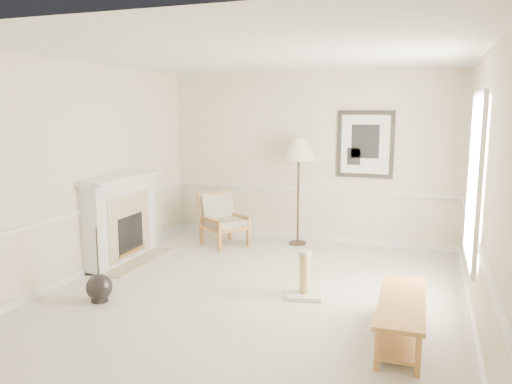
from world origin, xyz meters
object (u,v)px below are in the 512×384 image
bench (402,313)px  floor_lamp (299,152)px  floor_vase (99,288)px  armchair (222,218)px  scratching_post (305,282)px

bench → floor_lamp: bearing=120.8°
floor_vase → armchair: size_ratio=0.98×
armchair → bench: armchair is taller
floor_vase → bench: floor_vase is taller
floor_vase → scratching_post: 2.47m
armchair → scratching_post: bearing=-100.1°
armchair → scratching_post: (1.91, -1.89, -0.28)m
floor_lamp → bench: size_ratio=1.20×
bench → scratching_post: 1.44m
floor_vase → bench: size_ratio=0.61×
floor_vase → floor_lamp: floor_lamp is taller
armchair → bench: size_ratio=0.63×
armchair → bench: bearing=-96.6°
armchair → floor_lamp: size_ratio=0.52×
floor_lamp → scratching_post: bearing=-73.4°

